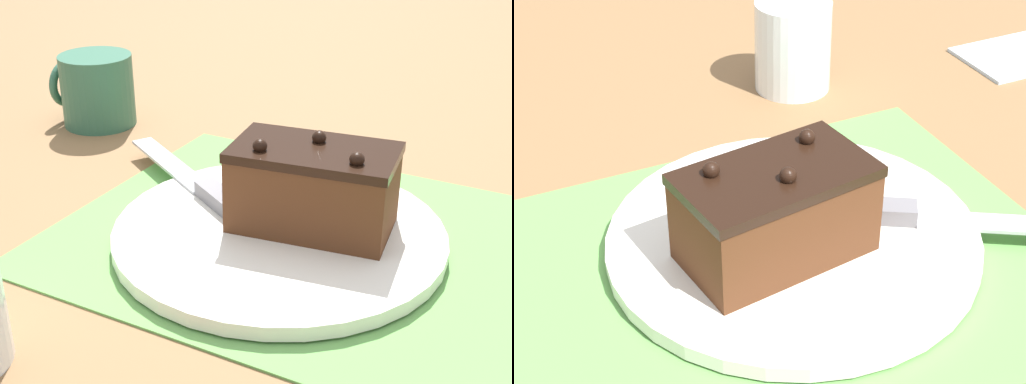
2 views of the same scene
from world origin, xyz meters
TOP-DOWN VIEW (x-y plane):
  - ground_plane at (0.00, 0.00)m, footprint 3.00×3.00m
  - placemat_woven at (0.00, 0.00)m, footprint 0.46×0.34m
  - cake_plate at (0.04, 0.02)m, footprint 0.28×0.28m
  - chocolate_cake at (0.02, 0.00)m, footprint 0.14×0.10m
  - serving_knife at (0.13, -0.01)m, footprint 0.20×0.13m
  - coffee_mug at (0.36, -0.14)m, footprint 0.10×0.09m

SIDE VIEW (x-z plane):
  - ground_plane at x=0.00m, z-range 0.00..0.00m
  - placemat_woven at x=0.00m, z-range 0.00..0.00m
  - cake_plate at x=0.04m, z-range 0.00..0.02m
  - serving_knife at x=0.13m, z-range 0.01..0.03m
  - coffee_mug at x=0.36m, z-range 0.00..0.09m
  - chocolate_cake at x=0.02m, z-range 0.01..0.09m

